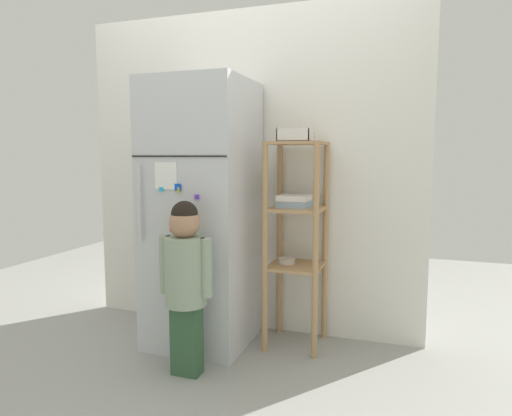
{
  "coord_description": "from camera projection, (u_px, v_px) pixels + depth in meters",
  "views": [
    {
      "loc": [
        1.06,
        -2.55,
        1.19
      ],
      "look_at": [
        0.18,
        0.02,
        0.88
      ],
      "focal_mm": 31.81,
      "sensor_mm": 36.0,
      "label": 1
    }
  ],
  "objects": [
    {
      "name": "child_standing",
      "position": [
        186.0,
        271.0,
        2.43
      ],
      "size": [
        0.31,
        0.23,
        0.96
      ],
      "color": "#325538",
      "rests_on": "ground"
    },
    {
      "name": "kitchen_wall_back",
      "position": [
        247.0,
        173.0,
        3.09
      ],
      "size": [
        2.37,
        0.03,
        2.15
      ],
      "primitive_type": "cube",
      "color": "silver",
      "rests_on": "ground"
    },
    {
      "name": "refrigerator",
      "position": [
        202.0,
        214.0,
        2.86
      ],
      "size": [
        0.6,
        0.64,
        1.65
      ],
      "color": "silver",
      "rests_on": "ground"
    },
    {
      "name": "fruit_bin",
      "position": [
        296.0,
        136.0,
        2.74
      ],
      "size": [
        0.2,
        0.16,
        0.08
      ],
      "color": "white",
      "rests_on": "pantry_shelf_unit"
    },
    {
      "name": "pantry_shelf_unit",
      "position": [
        296.0,
        223.0,
        2.8
      ],
      "size": [
        0.34,
        0.36,
        1.28
      ],
      "color": "tan",
      "rests_on": "ground"
    },
    {
      "name": "ground_plane",
      "position": [
        228.0,
        344.0,
        2.88
      ],
      "size": [
        6.0,
        6.0,
        0.0
      ],
      "primitive_type": "plane",
      "color": "#999993"
    }
  ]
}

